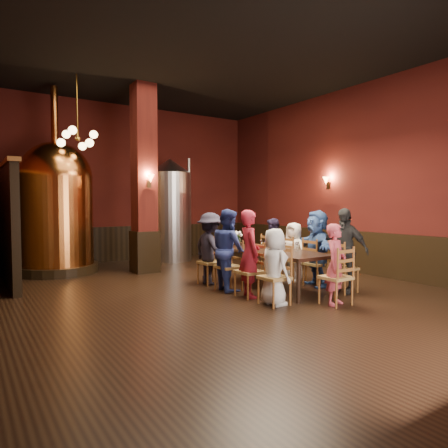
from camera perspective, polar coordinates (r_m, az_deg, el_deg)
room at (r=7.48m, az=-1.09°, el=7.43°), size 10.00×10.02×4.50m
wainscot_right at (r=10.20m, az=18.16°, el=-3.75°), size 0.08×9.90×1.00m
wainscot_back at (r=12.01m, az=-13.79°, el=-2.69°), size 7.90×0.08×1.00m
column at (r=9.84m, az=-11.36°, el=6.30°), size 0.58×0.58×4.50m
partition at (r=9.55m, az=-28.58°, el=-0.20°), size 0.22×3.50×2.40m
pendant_cluster at (r=9.57m, az=-20.17°, el=11.39°), size 0.90×0.90×1.70m
sconce_wall at (r=10.62m, az=14.72°, el=5.75°), size 0.20×0.20×0.36m
sconce_column at (r=9.56m, az=-10.68°, el=6.11°), size 0.20×0.20×0.36m
dining_table at (r=7.91m, az=7.12°, el=-4.17°), size 1.02×2.41×0.75m
chair_0 at (r=6.65m, az=7.20°, el=-7.53°), size 0.46×0.46×0.92m
person_0 at (r=6.62m, az=7.21°, el=-6.08°), size 0.43×0.64×1.26m
chair_1 at (r=7.16m, az=3.66°, el=-6.76°), size 0.46×0.46×0.92m
person_1 at (r=7.11m, az=3.67°, el=-4.24°), size 0.53×0.65×1.55m
chair_2 at (r=7.69m, az=0.66°, el=-6.08°), size 0.46×0.46×0.92m
person_2 at (r=7.65m, az=0.66°, el=-3.69°), size 0.50×0.81×1.56m
chair_3 at (r=8.24m, az=-1.98°, el=-5.46°), size 0.46×0.46×0.92m
person_3 at (r=8.21m, az=-1.99°, el=-3.53°), size 0.56×0.96×1.48m
chair_4 at (r=7.85m, az=16.67°, el=-6.01°), size 0.46×0.46×0.92m
person_4 at (r=7.81m, az=16.70°, el=-3.61°), size 0.66×1.00×1.58m
chair_5 at (r=8.29m, az=13.08°, el=-5.49°), size 0.46×0.46×0.92m
person_5 at (r=8.25m, az=13.11°, el=-3.37°), size 0.91×1.49×1.54m
chair_6 at (r=8.75m, az=9.92°, el=-5.01°), size 0.46×0.46×0.92m
person_6 at (r=8.73m, az=9.93°, el=-3.92°), size 0.45×0.64×1.26m
chair_7 at (r=9.24m, az=7.04°, el=-4.56°), size 0.46×0.46×0.92m
person_7 at (r=9.22m, az=7.05°, el=-3.31°), size 0.37×0.67×1.33m
chair_8 at (r=6.86m, az=15.67°, el=-7.29°), size 0.46×0.46×0.92m
person_8 at (r=6.83m, az=15.69°, el=-5.57°), size 0.57×0.48×1.34m
copper_kettle at (r=10.32m, az=-22.83°, el=2.42°), size 2.16×2.16×4.42m
steel_vessel at (r=11.71m, az=-7.69°, el=2.02°), size 1.27×1.27×2.96m
rose_vase at (r=8.58m, az=2.06°, el=-1.72°), size 0.19×0.19×0.33m
wine_glass_0 at (r=7.56m, az=7.92°, el=-3.39°), size 0.07×0.07×0.17m
wine_glass_1 at (r=8.20m, az=5.34°, el=-2.88°), size 0.07×0.07×0.17m
wine_glass_2 at (r=7.77m, az=10.29°, el=-3.24°), size 0.07×0.07×0.17m
wine_glass_3 at (r=7.89m, az=10.45°, el=-3.15°), size 0.07×0.07×0.17m
wine_glass_4 at (r=7.71m, az=8.64°, el=-3.27°), size 0.07×0.07×0.17m
wine_glass_5 at (r=8.25m, az=6.10°, el=-2.84°), size 0.07×0.07×0.17m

